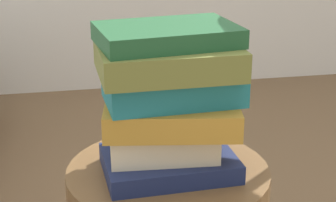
{
  "coord_description": "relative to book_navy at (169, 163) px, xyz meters",
  "views": [
    {
      "loc": [
        -0.21,
        -1.07,
        1.04
      ],
      "look_at": [
        0.0,
        0.0,
        0.63
      ],
      "focal_mm": 60.51,
      "sensor_mm": 36.0,
      "label": 1
    }
  ],
  "objects": [
    {
      "name": "book_forest",
      "position": [
        0.0,
        0.02,
        0.27
      ],
      "size": [
        0.29,
        0.21,
        0.04
      ],
      "primitive_type": "cube",
      "rotation": [
        0.0,
        0.0,
        0.13
      ],
      "color": "#1E512D",
      "rests_on": "book_olive"
    },
    {
      "name": "book_ochre",
      "position": [
        0.01,
        0.0,
        0.11
      ],
      "size": [
        0.3,
        0.22,
        0.05
      ],
      "primitive_type": "cube",
      "rotation": [
        0.0,
        0.0,
        -0.16
      ],
      "color": "#B7842D",
      "rests_on": "book_cream"
    },
    {
      "name": "book_teal",
      "position": [
        0.01,
        0.01,
        0.17
      ],
      "size": [
        0.28,
        0.17,
        0.06
      ],
      "primitive_type": "cube",
      "rotation": [
        0.0,
        0.0,
        0.05
      ],
      "color": "#1E727F",
      "rests_on": "book_ochre"
    },
    {
      "name": "book_navy",
      "position": [
        0.0,
        0.0,
        0.0
      ],
      "size": [
        0.28,
        0.2,
        0.04
      ],
      "primitive_type": "cube",
      "rotation": [
        0.0,
        0.0,
        0.05
      ],
      "color": "#19234C",
      "rests_on": "side_table"
    },
    {
      "name": "book_cream",
      "position": [
        -0.01,
        0.01,
        0.05
      ],
      "size": [
        0.23,
        0.17,
        0.06
      ],
      "primitive_type": "cube",
      "rotation": [
        0.0,
        0.0,
        -0.07
      ],
      "color": "beige",
      "rests_on": "book_navy"
    },
    {
      "name": "book_olive",
      "position": [
        -0.0,
        0.02,
        0.23
      ],
      "size": [
        0.28,
        0.21,
        0.06
      ],
      "primitive_type": "cube",
      "rotation": [
        0.0,
        0.0,
        0.02
      ],
      "color": "olive",
      "rests_on": "book_teal"
    }
  ]
}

